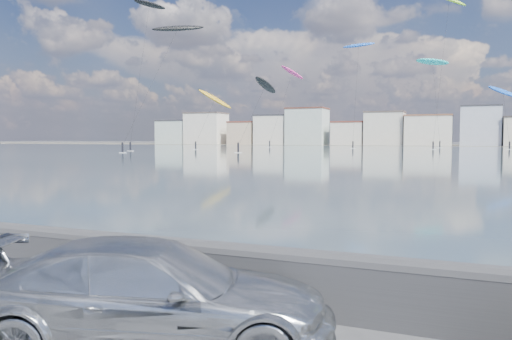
% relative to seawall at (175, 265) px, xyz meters
% --- Properties ---
extents(bay_water, '(500.00, 177.00, 0.00)m').
position_rel_seawall_xyz_m(bay_water, '(0.00, 88.80, -0.58)').
color(bay_water, '#324B53').
rests_on(bay_water, ground).
extents(far_shore_strip, '(500.00, 60.00, 0.00)m').
position_rel_seawall_xyz_m(far_shore_strip, '(0.00, 197.30, -0.57)').
color(far_shore_strip, '#4C473D').
rests_on(far_shore_strip, ground).
extents(seawall, '(400.00, 0.36, 1.08)m').
position_rel_seawall_xyz_m(seawall, '(0.00, 0.00, 0.00)').
color(seawall, '#28282B').
rests_on(seawall, ground).
extents(far_buildings, '(240.79, 13.26, 14.60)m').
position_rel_seawall_xyz_m(far_buildings, '(1.31, 183.30, 5.44)').
color(far_buildings, '#B7C6BC').
rests_on(far_buildings, ground).
extents(car_silver, '(5.28, 3.47, 1.42)m').
position_rel_seawall_xyz_m(car_silver, '(0.79, -1.88, 0.13)').
color(car_silver, '#AEB1B5').
rests_on(car_silver, ground).
extents(kitesurfer_2, '(8.26, 11.85, 15.57)m').
position_rel_seawall_xyz_m(kitesurfer_2, '(-52.27, 104.40, 11.76)').
color(kitesurfer_2, '#BF8C19').
rests_on(kitesurfer_2, ground).
extents(kitesurfer_8, '(8.56, 9.08, 38.87)m').
position_rel_seawall_xyz_m(kitesurfer_8, '(1.31, 124.78, 35.35)').
color(kitesurfer_8, '#8CD826').
rests_on(kitesurfer_8, ground).
extents(kitesurfer_10, '(8.42, 15.48, 17.22)m').
position_rel_seawall_xyz_m(kitesurfer_10, '(14.66, 138.20, 14.04)').
color(kitesurfer_10, blue).
rests_on(kitesurfer_10, ground).
extents(kitesurfer_11, '(7.35, 16.95, 25.72)m').
position_rel_seawall_xyz_m(kitesurfer_11, '(-44.97, 143.88, 22.54)').
color(kitesurfer_11, '#E5338C').
rests_on(kitesurfer_11, ground).
extents(kitesurfer_12, '(8.85, 11.66, 35.19)m').
position_rel_seawall_xyz_m(kitesurfer_12, '(-61.85, 90.61, 32.14)').
color(kitesurfer_12, black).
rests_on(kitesurfer_12, ground).
extents(kitesurfer_13, '(3.63, 18.04, 15.67)m').
position_rel_seawall_xyz_m(kitesurfer_13, '(-32.99, 89.62, 12.99)').
color(kitesurfer_13, black).
rests_on(kitesurfer_13, ground).
extents(kitesurfer_14, '(10.45, 13.50, 26.46)m').
position_rel_seawall_xyz_m(kitesurfer_14, '(-3.41, 149.14, 24.28)').
color(kitesurfer_14, '#19BFBF').
rests_on(kitesurfer_14, ground).
extents(kitesurfer_18, '(9.12, 14.00, 29.82)m').
position_rel_seawall_xyz_m(kitesurfer_18, '(-22.38, 134.58, 27.75)').
color(kitesurfer_18, blue).
rests_on(kitesurfer_18, ground).
extents(kitesurfer_20, '(10.84, 18.79, 26.84)m').
position_rel_seawall_xyz_m(kitesurfer_20, '(-50.25, 83.65, 24.73)').
color(kitesurfer_20, black).
rests_on(kitesurfer_20, ground).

